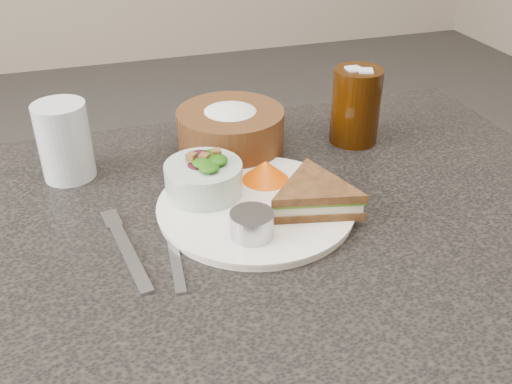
{
  "coord_description": "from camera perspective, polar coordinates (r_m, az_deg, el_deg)",
  "views": [
    {
      "loc": [
        -0.21,
        -0.62,
        1.19
      ],
      "look_at": [
        -0.01,
        0.02,
        0.78
      ],
      "focal_mm": 40.0,
      "sensor_mm": 36.0,
      "label": 1
    }
  ],
  "objects": [
    {
      "name": "dinner_plate",
      "position": [
        0.8,
        0.0,
        -1.47
      ],
      "size": [
        0.27,
        0.27,
        0.01
      ],
      "primitive_type": "cylinder",
      "color": "white",
      "rests_on": "dining_table"
    },
    {
      "name": "sandwich",
      "position": [
        0.78,
        5.88,
        -0.4
      ],
      "size": [
        0.18,
        0.18,
        0.04
      ],
      "primitive_type": null,
      "rotation": [
        0.0,
        0.0,
        -0.22
      ],
      "color": "brown",
      "rests_on": "dinner_plate"
    },
    {
      "name": "salad_bowl",
      "position": [
        0.81,
        -5.28,
        1.84
      ],
      "size": [
        0.14,
        0.14,
        0.06
      ],
      "primitive_type": null,
      "rotation": [
        0.0,
        0.0,
        -0.29
      ],
      "color": "#A6BCAF",
      "rests_on": "dinner_plate"
    },
    {
      "name": "dressing_ramekin",
      "position": [
        0.73,
        -0.41,
        -3.27
      ],
      "size": [
        0.07,
        0.07,
        0.03
      ],
      "primitive_type": "cylinder",
      "rotation": [
        0.0,
        0.0,
        0.19
      ],
      "color": "#9FA2A8",
      "rests_on": "dinner_plate"
    },
    {
      "name": "orange_wedge",
      "position": [
        0.85,
        0.97,
        2.16
      ],
      "size": [
        0.1,
        0.1,
        0.03
      ],
      "primitive_type": "cone",
      "rotation": [
        0.0,
        0.0,
        0.66
      ],
      "color": "#F55502",
      "rests_on": "dinner_plate"
    },
    {
      "name": "fork",
      "position": [
        0.74,
        -12.67,
        -5.95
      ],
      "size": [
        0.04,
        0.17,
        0.0
      ],
      "primitive_type": "cube",
      "rotation": [
        0.0,
        0.0,
        0.15
      ],
      "color": "#A7ABB6",
      "rests_on": "dining_table"
    },
    {
      "name": "knife",
      "position": [
        0.75,
        -8.35,
        -5.08
      ],
      "size": [
        0.03,
        0.2,
        0.0
      ],
      "primitive_type": "cube",
      "rotation": [
        0.0,
        0.0,
        -0.08
      ],
      "color": "#9FA3AC",
      "rests_on": "dining_table"
    },
    {
      "name": "bread_basket",
      "position": [
        0.94,
        -2.57,
        6.79
      ],
      "size": [
        0.23,
        0.23,
        0.1
      ],
      "primitive_type": null,
      "rotation": [
        0.0,
        0.0,
        -0.35
      ],
      "color": "brown",
      "rests_on": "dining_table"
    },
    {
      "name": "cola_glass",
      "position": [
        0.98,
        9.97,
        8.79
      ],
      "size": [
        0.08,
        0.08,
        0.14
      ],
      "primitive_type": null,
      "rotation": [
        0.0,
        0.0,
        0.01
      ],
      "color": "black",
      "rests_on": "dining_table"
    },
    {
      "name": "water_glass",
      "position": [
        0.91,
        -18.61,
        4.84
      ],
      "size": [
        0.1,
        0.1,
        0.12
      ],
      "primitive_type": "cylinder",
      "rotation": [
        0.0,
        0.0,
        0.34
      ],
      "color": "silver",
      "rests_on": "dining_table"
    }
  ]
}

